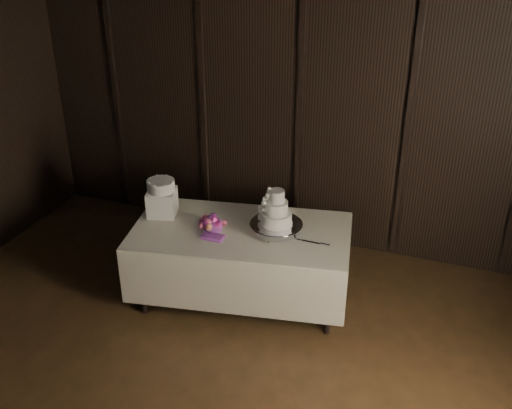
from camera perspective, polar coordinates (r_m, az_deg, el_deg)
The scene contains 8 objects.
room at distance 3.40m, azimuth -13.05°, elevation -9.32°, with size 6.08×7.08×3.08m.
display_table at distance 5.65m, azimuth -1.43°, elevation -5.45°, with size 2.15×1.38×0.76m.
cake_stand at distance 5.42m, azimuth 1.93°, elevation -2.24°, with size 0.48×0.48×0.09m, color silver.
wedding_cake at distance 5.32m, azimuth 1.67°, elevation -0.62°, with size 0.31×0.28×0.33m.
bouquet at distance 5.43m, azimuth -4.11°, elevation -1.92°, with size 0.31×0.41×0.20m, color #DE5479, non-canonical shape.
box_pedestal at distance 5.75m, azimuth -8.92°, elevation 0.21°, with size 0.26×0.26×0.25m, color white.
small_cake at distance 5.67m, azimuth -9.05°, elevation 1.79°, with size 0.26×0.26×0.10m, color white.
cake_knife at distance 5.31m, azimuth 4.66°, elevation -3.47°, with size 0.37×0.02×0.01m, color silver.
Camera 1 is at (1.63, -2.21, 3.51)m, focal length 42.00 mm.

